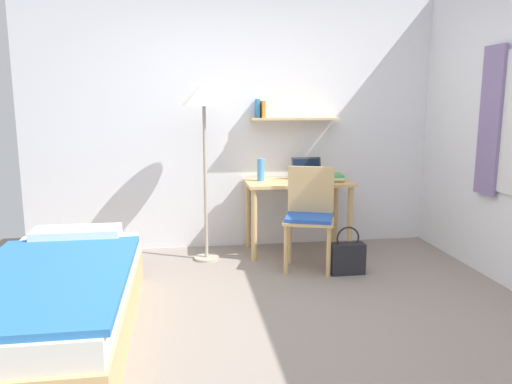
{
  "coord_description": "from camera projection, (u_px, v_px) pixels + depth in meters",
  "views": [
    {
      "loc": [
        -0.62,
        -3.09,
        1.52
      ],
      "look_at": [
        -0.09,
        0.51,
        0.85
      ],
      "focal_mm": 34.79,
      "sensor_mm": 36.0,
      "label": 1
    }
  ],
  "objects": [
    {
      "name": "bed",
      "position": [
        55.0,
        303.0,
        3.18
      ],
      "size": [
        0.97,
        1.99,
        0.54
      ],
      "color": "tan",
      "rests_on": "ground_plane"
    },
    {
      "name": "ground_plane",
      "position": [
        279.0,
        328.0,
        3.37
      ],
      "size": [
        5.28,
        5.28,
        0.0
      ],
      "primitive_type": "plane",
      "color": "gray"
    },
    {
      "name": "wall_back",
      "position": [
        243.0,
        123.0,
        5.1
      ],
      "size": [
        4.4,
        0.27,
        2.6
      ],
      "color": "white",
      "rests_on": "ground_plane"
    },
    {
      "name": "water_bottle",
      "position": [
        261.0,
        170.0,
        4.96
      ],
      "size": [
        0.07,
        0.07,
        0.22
      ],
      "primitive_type": "cylinder",
      "color": "#4C99DB",
      "rests_on": "desk"
    },
    {
      "name": "book_stack",
      "position": [
        335.0,
        177.0,
        4.96
      ],
      "size": [
        0.17,
        0.25,
        0.07
      ],
      "color": "gold",
      "rests_on": "desk"
    },
    {
      "name": "laptop",
      "position": [
        307.0,
        174.0,
        5.03
      ],
      "size": [
        0.31,
        0.23,
        0.22
      ],
      "color": "#2D2D33",
      "rests_on": "desk"
    },
    {
      "name": "desk",
      "position": [
        298.0,
        194.0,
        4.99
      ],
      "size": [
        1.05,
        0.57,
        0.73
      ],
      "color": "tan",
      "rests_on": "ground_plane"
    },
    {
      "name": "desk_chair",
      "position": [
        310.0,
        213.0,
        4.51
      ],
      "size": [
        0.54,
        0.5,
        0.93
      ],
      "color": "tan",
      "rests_on": "ground_plane"
    },
    {
      "name": "handbag",
      "position": [
        347.0,
        257.0,
        4.41
      ],
      "size": [
        0.3,
        0.13,
        0.43
      ],
      "color": "#232328",
      "rests_on": "ground_plane"
    },
    {
      "name": "standing_lamp",
      "position": [
        204.0,
        103.0,
        4.56
      ],
      "size": [
        0.41,
        0.41,
        1.7
      ],
      "color": "#B2A893",
      "rests_on": "ground_plane"
    }
  ]
}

